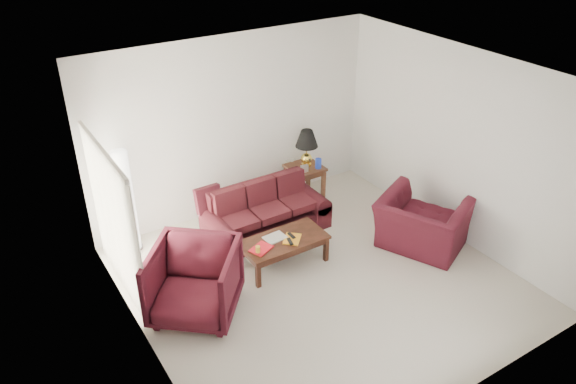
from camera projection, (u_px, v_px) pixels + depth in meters
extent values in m
plane|color=beige|center=(320.00, 280.00, 8.04)|extent=(5.00, 5.00, 0.00)
cube|color=silver|center=(114.00, 224.00, 7.34)|extent=(0.10, 2.00, 2.16)
cube|color=black|center=(208.00, 199.00, 8.72)|extent=(0.42, 0.21, 0.43)
cube|color=silver|center=(304.00, 169.00, 9.56)|extent=(0.14, 0.05, 0.14)
cylinder|color=#1931A4|center=(318.00, 163.00, 9.69)|extent=(0.14, 0.14, 0.18)
cube|color=silver|center=(291.00, 160.00, 9.84)|extent=(0.17, 0.18, 0.05)
imported|color=#3E0E18|center=(194.00, 282.00, 7.22)|extent=(1.52, 1.53, 1.00)
imported|color=#3C0D17|center=(422.00, 224.00, 8.59)|extent=(1.54, 1.62, 0.82)
cube|color=red|center=(261.00, 249.00, 7.94)|extent=(0.38, 0.34, 0.02)
cube|color=beige|center=(275.00, 238.00, 8.18)|extent=(0.32, 0.25, 0.02)
cube|color=orange|center=(292.00, 239.00, 8.15)|extent=(0.37, 0.37, 0.02)
cube|color=black|center=(290.00, 241.00, 8.06)|extent=(0.09, 0.18, 0.02)
cube|color=black|center=(291.00, 235.00, 8.20)|extent=(0.05, 0.16, 0.02)
cylinder|color=yellow|center=(258.00, 250.00, 7.83)|extent=(0.07, 0.07, 0.11)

